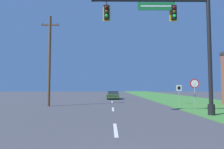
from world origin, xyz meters
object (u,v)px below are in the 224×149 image
Objects in this scene: stop_sign at (195,87)px; utility_pole_near at (49,59)px; car_ahead at (113,95)px; signal_mast at (182,37)px; route_sign_post at (179,90)px.

stop_sign is 13.74m from utility_pole_near.
car_ahead is 0.49× the size of utility_pole_near.
signal_mast is 4.21× the size of route_sign_post.
route_sign_post is (6.82, -10.19, 0.92)m from car_ahead.
utility_pole_near is at bearing 166.99° from stop_sign.
stop_sign is at bearing 57.20° from signal_mast.
car_ahead is 2.15× the size of route_sign_post.
stop_sign is at bearing -92.76° from route_sign_post.
signal_mast is 9.15m from route_sign_post.
car_ahead is 16.12m from stop_sign.
utility_pole_near is at bearing 148.73° from signal_mast.
utility_pole_near is (-13.11, 3.03, 2.79)m from stop_sign.
car_ahead is at bearing 123.79° from route_sign_post.
signal_mast reaches higher than car_ahead.
route_sign_post is 0.23× the size of utility_pole_near.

